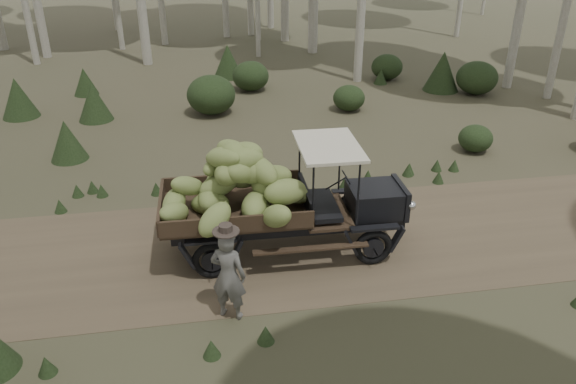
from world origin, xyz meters
name	(u,v)px	position (x,y,z in m)	size (l,w,h in m)	color
ground	(301,244)	(0.00, 0.00, 0.00)	(120.00, 120.00, 0.00)	#473D2B
dirt_track	(301,244)	(0.00, 0.00, 0.00)	(70.00, 4.00, 0.01)	brown
banana_truck	(258,188)	(-0.85, -0.17, 1.38)	(4.78, 2.33, 2.36)	black
farmer	(228,274)	(-1.53, -1.92, 0.80)	(0.67, 0.58, 1.70)	#53514C
undergrowth	(250,196)	(-0.88, 1.13, 0.56)	(23.30, 25.34, 1.39)	#233319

